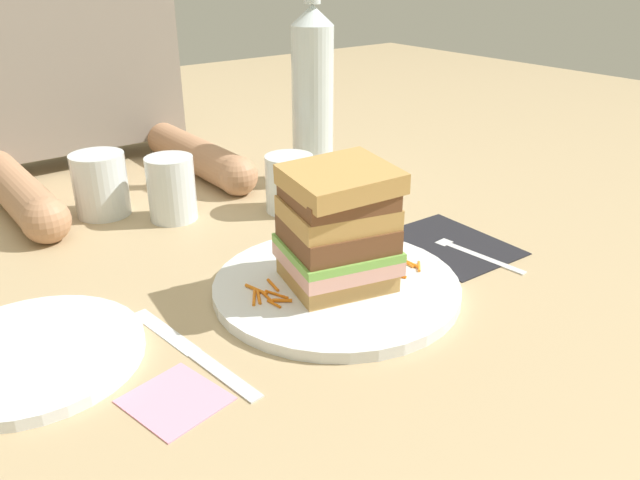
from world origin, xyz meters
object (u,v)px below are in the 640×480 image
at_px(knife, 195,353).
at_px(juice_glass, 290,186).
at_px(napkin_pink, 175,399).
at_px(water_bottle, 313,95).
at_px(empty_tumbler_1, 101,185).
at_px(fork, 464,247).
at_px(diner_across, 57,7).
at_px(sandwich, 338,228).
at_px(empty_tumbler_0, 172,189).
at_px(side_plate, 33,354).
at_px(main_plate, 336,287).
at_px(napkin_dark, 449,244).

relative_size(knife, juice_glass, 2.42).
relative_size(juice_glass, napkin_pink, 1.07).
xyz_separation_m(water_bottle, empty_tumbler_1, (-0.33, 0.07, -0.10)).
xyz_separation_m(water_bottle, napkin_pink, (-0.43, -0.38, -0.14)).
xyz_separation_m(fork, diner_across, (-0.26, 0.65, 0.26)).
height_order(sandwich, empty_tumbler_1, sandwich).
height_order(sandwich, diner_across, diner_across).
height_order(fork, empty_tumbler_0, empty_tumbler_0).
distance_m(knife, napkin_pink, 0.07).
height_order(fork, knife, fork).
xyz_separation_m(empty_tumbler_0, side_plate, (-0.26, -0.23, -0.04)).
xyz_separation_m(juice_glass, napkin_pink, (-0.33, -0.29, -0.04)).
height_order(sandwich, side_plate, sandwich).
distance_m(sandwich, side_plate, 0.32).
height_order(main_plate, empty_tumbler_0, empty_tumbler_0).
xyz_separation_m(main_plate, sandwich, (-0.00, -0.00, 0.07)).
bearing_deg(water_bottle, napkin_pink, -138.97).
bearing_deg(juice_glass, knife, -139.20).
bearing_deg(napkin_pink, napkin_dark, 9.11).
height_order(sandwich, napkin_pink, sandwich).
height_order(water_bottle, napkin_pink, water_bottle).
distance_m(fork, knife, 0.38).
bearing_deg(empty_tumbler_1, juice_glass, -34.55).
distance_m(fork, diner_across, 0.75).
height_order(main_plate, sandwich, sandwich).
distance_m(sandwich, juice_glass, 0.26).
relative_size(napkin_dark, diner_across, 0.28).
bearing_deg(main_plate, sandwich, -102.96).
distance_m(water_bottle, napkin_pink, 0.59).
xyz_separation_m(fork, juice_glass, (-0.10, 0.25, 0.03)).
xyz_separation_m(juice_glass, side_plate, (-0.40, -0.16, -0.03)).
bearing_deg(napkin_dark, knife, -177.38).
bearing_deg(main_plate, diner_across, 96.24).
xyz_separation_m(sandwich, side_plate, (-0.30, 0.07, -0.07)).
relative_size(main_plate, side_plate, 1.36).
bearing_deg(diner_across, sandwich, -83.79).
xyz_separation_m(napkin_dark, juice_glass, (-0.09, 0.23, 0.04)).
bearing_deg(diner_across, knife, -99.89).
distance_m(main_plate, juice_glass, 0.25).
height_order(main_plate, empty_tumbler_1, empty_tumbler_1).
xyz_separation_m(sandwich, napkin_pink, (-0.23, -0.06, -0.08)).
distance_m(fork, juice_glass, 0.27).
xyz_separation_m(napkin_pink, diner_across, (0.16, 0.70, 0.26)).
bearing_deg(water_bottle, juice_glass, -141.91).
bearing_deg(diner_across, side_plate, -112.77).
distance_m(knife, side_plate, 0.15).
distance_m(juice_glass, diner_across, 0.49).
xyz_separation_m(sandwich, knife, (-0.18, -0.01, -0.08)).
distance_m(juice_glass, side_plate, 0.44).
relative_size(main_plate, water_bottle, 0.86).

